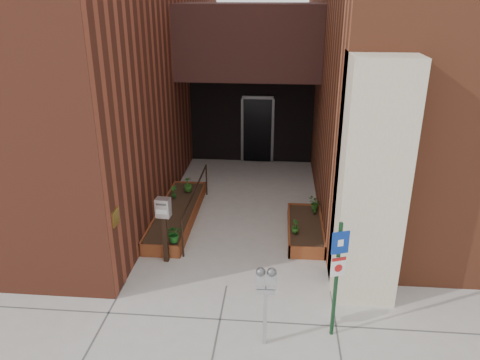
# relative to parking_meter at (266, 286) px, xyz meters

# --- Properties ---
(ground) EXTENTS (80.00, 80.00, 0.00)m
(ground) POSITION_rel_parking_meter_xyz_m (-0.80, 1.52, -1.10)
(ground) COLOR #9E9991
(ground) RESTS_ON ground
(architecture) EXTENTS (20.00, 14.60, 10.00)m
(architecture) POSITION_rel_parking_meter_xyz_m (-0.98, 8.41, 3.88)
(architecture) COLOR brown
(architecture) RESTS_ON ground
(planter_left) EXTENTS (0.90, 3.60, 0.30)m
(planter_left) POSITION_rel_parking_meter_xyz_m (-2.35, 4.22, -0.97)
(planter_left) COLOR brown
(planter_left) RESTS_ON ground
(planter_right) EXTENTS (0.80, 2.20, 0.30)m
(planter_right) POSITION_rel_parking_meter_xyz_m (0.80, 3.72, -0.97)
(planter_right) COLOR brown
(planter_right) RESTS_ON ground
(handrail) EXTENTS (0.04, 3.34, 0.90)m
(handrail) POSITION_rel_parking_meter_xyz_m (-1.85, 4.17, -0.36)
(handrail) COLOR black
(handrail) RESTS_ON ground
(parking_meter) EXTENTS (0.32, 0.15, 1.43)m
(parking_meter) POSITION_rel_parking_meter_xyz_m (0.00, 0.00, 0.00)
(parking_meter) COLOR #A3A3A6
(parking_meter) RESTS_ON ground
(sign_post) EXTENTS (0.27, 0.11, 2.09)m
(sign_post) POSITION_rel_parking_meter_xyz_m (1.11, 0.30, 0.18)
(sign_post) COLOR #14371C
(sign_post) RESTS_ON ground
(payment_dropbox) EXTENTS (0.30, 0.24, 1.45)m
(payment_dropbox) POSITION_rel_parking_meter_xyz_m (-2.17, 2.32, -0.06)
(payment_dropbox) COLOR black
(payment_dropbox) RESTS_ON ground
(shrub_left_a) EXTENTS (0.46, 0.46, 0.39)m
(shrub_left_a) POSITION_rel_parking_meter_xyz_m (-2.05, 2.62, -0.61)
(shrub_left_a) COLOR #1B601C
(shrub_left_a) RESTS_ON planter_left
(shrub_left_b) EXTENTS (0.24, 0.24, 0.32)m
(shrub_left_b) POSITION_rel_parking_meter_xyz_m (-2.65, 3.80, -0.64)
(shrub_left_b) COLOR #215317
(shrub_left_b) RESTS_ON planter_left
(shrub_left_c) EXTENTS (0.31, 0.31, 0.41)m
(shrub_left_c) POSITION_rel_parking_meter_xyz_m (-2.27, 5.33, -0.60)
(shrub_left_c) COLOR #28621C
(shrub_left_c) RESTS_ON planter_left
(shrub_left_d) EXTENTS (0.25, 0.25, 0.34)m
(shrub_left_d) POSITION_rel_parking_meter_xyz_m (-2.55, 4.87, -0.63)
(shrub_left_d) COLOR #1C5F1B
(shrub_left_d) RESTS_ON planter_left
(shrub_right_a) EXTENTS (0.23, 0.23, 0.31)m
(shrub_right_a) POSITION_rel_parking_meter_xyz_m (0.55, 3.25, -0.65)
(shrub_right_a) COLOR #1F5016
(shrub_right_a) RESTS_ON planter_right
(shrub_right_b) EXTENTS (0.24, 0.24, 0.32)m
(shrub_right_b) POSITION_rel_parking_meter_xyz_m (1.05, 4.26, -0.65)
(shrub_right_b) COLOR #245B1A
(shrub_right_b) RESTS_ON planter_right
(shrub_right_c) EXTENTS (0.41, 0.41, 0.32)m
(shrub_right_c) POSITION_rel_parking_meter_xyz_m (1.05, 4.50, -0.64)
(shrub_right_c) COLOR #295C1A
(shrub_right_c) RESTS_ON planter_right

